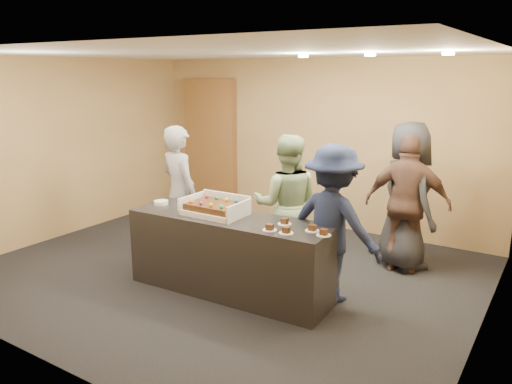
# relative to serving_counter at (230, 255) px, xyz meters

# --- Properties ---
(room) EXTENTS (6.04, 6.00, 2.70)m
(room) POSITION_rel_serving_counter_xyz_m (-0.40, 0.44, 0.90)
(room) COLOR black
(room) RESTS_ON ground
(serving_counter) EXTENTS (2.43, 0.80, 0.90)m
(serving_counter) POSITION_rel_serving_counter_xyz_m (0.00, 0.00, 0.00)
(serving_counter) COLOR black
(serving_counter) RESTS_ON floor
(storage_cabinet) EXTENTS (1.08, 0.15, 2.37)m
(storage_cabinet) POSITION_rel_serving_counter_xyz_m (-2.47, 2.85, 0.73)
(storage_cabinet) COLOR brown
(storage_cabinet) RESTS_ON floor
(cake_box) EXTENTS (0.70, 0.48, 0.21)m
(cake_box) POSITION_rel_serving_counter_xyz_m (-0.21, 0.03, 0.50)
(cake_box) COLOR white
(cake_box) RESTS_ON serving_counter
(sheet_cake) EXTENTS (0.60, 0.41, 0.12)m
(sheet_cake) POSITION_rel_serving_counter_xyz_m (-0.21, 0.00, 0.55)
(sheet_cake) COLOR #3F220E
(sheet_cake) RESTS_ON cake_box
(plate_stack) EXTENTS (0.18, 0.18, 0.04)m
(plate_stack) POSITION_rel_serving_counter_xyz_m (-1.04, 0.00, 0.47)
(plate_stack) COLOR white
(plate_stack) RESTS_ON serving_counter
(slice_a) EXTENTS (0.15, 0.15, 0.07)m
(slice_a) POSITION_rel_serving_counter_xyz_m (0.63, -0.17, 0.47)
(slice_a) COLOR white
(slice_a) RESTS_ON serving_counter
(slice_b) EXTENTS (0.15, 0.15, 0.07)m
(slice_b) POSITION_rel_serving_counter_xyz_m (0.65, 0.10, 0.47)
(slice_b) COLOR white
(slice_b) RESTS_ON serving_counter
(slice_c) EXTENTS (0.15, 0.15, 0.07)m
(slice_c) POSITION_rel_serving_counter_xyz_m (0.82, -0.16, 0.47)
(slice_c) COLOR white
(slice_c) RESTS_ON serving_counter
(slice_d) EXTENTS (0.15, 0.15, 0.07)m
(slice_d) POSITION_rel_serving_counter_xyz_m (1.01, 0.05, 0.47)
(slice_d) COLOR white
(slice_d) RESTS_ON serving_counter
(slice_e) EXTENTS (0.15, 0.15, 0.07)m
(slice_e) POSITION_rel_serving_counter_xyz_m (1.17, -0.02, 0.47)
(slice_e) COLOR white
(slice_e) RESTS_ON serving_counter
(person_server_grey) EXTENTS (0.76, 0.61, 1.81)m
(person_server_grey) POSITION_rel_serving_counter_xyz_m (-1.22, 0.56, 0.46)
(person_server_grey) COLOR gray
(person_server_grey) RESTS_ON floor
(person_sage_man) EXTENTS (1.06, 0.98, 1.75)m
(person_sage_man) POSITION_rel_serving_counter_xyz_m (0.23, 0.90, 0.43)
(person_sage_man) COLOR #89A373
(person_sage_man) RESTS_ON floor
(person_navy_man) EXTENTS (1.21, 0.79, 1.75)m
(person_navy_man) POSITION_rel_serving_counter_xyz_m (1.06, 0.45, 0.43)
(person_navy_man) COLOR #18203D
(person_navy_man) RESTS_ON floor
(person_brown_extra) EXTENTS (1.10, 0.59, 1.78)m
(person_brown_extra) POSITION_rel_serving_counter_xyz_m (1.50, 1.72, 0.44)
(person_brown_extra) COLOR brown
(person_brown_extra) RESTS_ON floor
(person_dark_suit) EXTENTS (1.10, 1.06, 1.90)m
(person_dark_suit) POSITION_rel_serving_counter_xyz_m (1.45, 1.86, 0.50)
(person_dark_suit) COLOR #242429
(person_dark_suit) RESTS_ON floor
(ceiling_spotlights) EXTENTS (1.72, 0.12, 0.03)m
(ceiling_spotlights) POSITION_rel_serving_counter_xyz_m (1.20, 0.94, 2.22)
(ceiling_spotlights) COLOR #FFEAC6
(ceiling_spotlights) RESTS_ON ceiling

